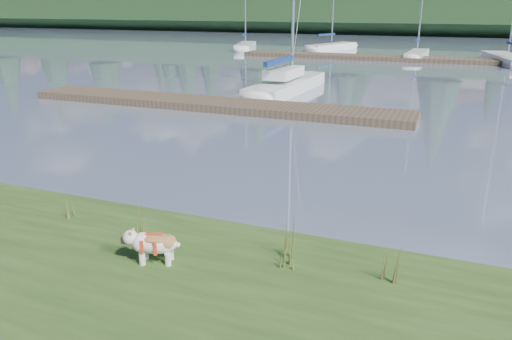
% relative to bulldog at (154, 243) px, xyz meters
% --- Properties ---
extents(ground, '(200.00, 200.00, 0.00)m').
position_rel_bulldog_xyz_m(ground, '(-1.23, 33.22, -0.66)').
color(ground, '#7B8AA5').
rests_on(ground, ground).
extents(ridge, '(200.00, 20.00, 5.00)m').
position_rel_bulldog_xyz_m(ridge, '(-1.23, 76.22, 1.84)').
color(ridge, black).
rests_on(ridge, ground).
extents(bulldog, '(0.85, 0.52, 0.50)m').
position_rel_bulldog_xyz_m(bulldog, '(0.00, 0.00, 0.00)').
color(bulldog, silver).
rests_on(bulldog, bank).
extents(sailboat_main, '(1.91, 7.93, 11.41)m').
position_rel_bulldog_xyz_m(sailboat_main, '(-3.56, 17.54, -0.24)').
color(sailboat_main, white).
rests_on(sailboat_main, ground).
extents(dock_near, '(16.00, 2.00, 0.30)m').
position_rel_bulldog_xyz_m(dock_near, '(-5.23, 12.22, -0.51)').
color(dock_near, '#4C3D2C').
rests_on(dock_near, ground).
extents(dock_far, '(26.00, 2.20, 0.30)m').
position_rel_bulldog_xyz_m(dock_far, '(0.77, 33.22, -0.51)').
color(dock_far, '#4C3D2C').
rests_on(dock_far, ground).
extents(sailboat_bg_0, '(3.08, 6.77, 9.82)m').
position_rel_bulldog_xyz_m(sailboat_bg_0, '(-14.59, 38.19, -0.34)').
color(sailboat_bg_0, white).
rests_on(sailboat_bg_0, ground).
extents(sailboat_bg_1, '(3.81, 6.94, 10.45)m').
position_rel_bulldog_xyz_m(sailboat_bg_1, '(-6.79, 40.64, -0.33)').
color(sailboat_bg_1, white).
rests_on(sailboat_bg_1, ground).
extents(sailboat_bg_2, '(1.46, 6.10, 9.31)m').
position_rel_bulldog_xyz_m(sailboat_bg_2, '(0.86, 35.62, -0.33)').
color(sailboat_bg_2, white).
rests_on(sailboat_bg_2, ground).
extents(sailboat_bg_3, '(3.41, 8.51, 12.23)m').
position_rel_bulldog_xyz_m(sailboat_bg_3, '(6.84, 34.85, -0.34)').
color(sailboat_bg_3, white).
rests_on(sailboat_bg_3, ground).
extents(weed_0, '(0.17, 0.14, 0.62)m').
position_rel_bulldog_xyz_m(weed_0, '(-0.65, 0.59, -0.05)').
color(weed_0, '#475B23').
rests_on(weed_0, bank).
extents(weed_1, '(0.17, 0.14, 0.49)m').
position_rel_bulldog_xyz_m(weed_1, '(-0.65, 0.53, -0.11)').
color(weed_1, '#475B23').
rests_on(weed_1, bank).
extents(weed_2, '(0.17, 0.14, 0.77)m').
position_rel_bulldog_xyz_m(weed_2, '(1.75, 0.90, 0.01)').
color(weed_2, '#475B23').
rests_on(weed_2, bank).
extents(weed_3, '(0.17, 0.14, 0.49)m').
position_rel_bulldog_xyz_m(weed_3, '(-2.32, 0.83, -0.11)').
color(weed_3, '#475B23').
rests_on(weed_3, bank).
extents(weed_4, '(0.17, 0.14, 0.49)m').
position_rel_bulldog_xyz_m(weed_4, '(1.87, 0.58, -0.10)').
color(weed_4, '#475B23').
rests_on(weed_4, bank).
extents(weed_5, '(0.17, 0.14, 0.60)m').
position_rel_bulldog_xyz_m(weed_5, '(3.29, 0.73, -0.06)').
color(weed_5, '#475B23').
rests_on(weed_5, bank).
extents(mud_lip, '(60.00, 0.50, 0.14)m').
position_rel_bulldog_xyz_m(mud_lip, '(-1.23, 1.62, -0.59)').
color(mud_lip, '#33281C').
rests_on(mud_lip, ground).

